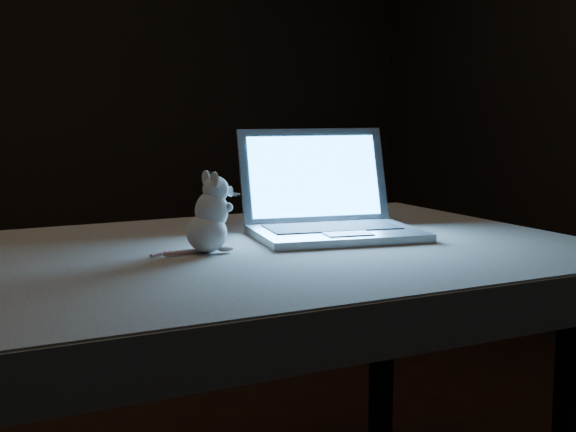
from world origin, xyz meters
name	(u,v)px	position (x,y,z in m)	size (l,w,h in m)	color
back_wall	(7,67)	(0.00, 2.50, 1.30)	(4.50, 0.04, 2.60)	black
table	(241,425)	(0.20, -0.27, 0.40)	(1.50, 0.96, 0.80)	black
tablecloth	(247,269)	(0.22, -0.25, 0.76)	(1.60, 1.07, 0.10)	#BFB3A1
laptop	(337,183)	(0.47, -0.21, 0.95)	(0.39, 0.34, 0.27)	#A7A7AC
plush_mouse	(206,213)	(0.12, -0.27, 0.90)	(0.13, 0.13, 0.18)	white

